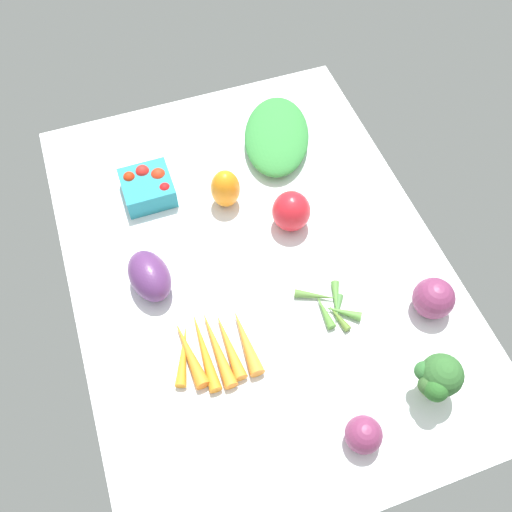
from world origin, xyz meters
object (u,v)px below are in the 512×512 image
(okra_pile, at_px, (332,307))
(red_onion_center, at_px, (434,298))
(bell_pepper_orange, at_px, (225,189))
(bell_pepper_red, at_px, (291,211))
(berry_basket, at_px, (148,186))
(carrot_bunch, at_px, (214,348))
(broccoli_head, at_px, (438,378))
(eggplant, at_px, (150,276))
(red_onion_near_basket, at_px, (364,435))
(leafy_greens_clump, at_px, (277,136))

(okra_pile, xyz_separation_m, red_onion_center, (-0.06, -0.18, 0.03))
(bell_pepper_orange, distance_m, red_onion_center, 0.49)
(okra_pile, height_order, bell_pepper_red, bell_pepper_red)
(berry_basket, relative_size, carrot_bunch, 0.65)
(broccoli_head, height_order, eggplant, broccoli_head)
(bell_pepper_orange, height_order, broccoli_head, broccoli_head)
(red_onion_near_basket, bearing_deg, bell_pepper_orange, 6.29)
(berry_basket, relative_size, bell_pepper_red, 1.17)
(broccoli_head, bearing_deg, okra_pile, 25.45)
(red_onion_center, bearing_deg, leafy_greens_clump, 14.26)
(red_onion_center, xyz_separation_m, leafy_greens_clump, (0.51, 0.13, -0.01))
(berry_basket, distance_m, okra_pile, 0.48)
(okra_pile, distance_m, leafy_greens_clump, 0.46)
(leafy_greens_clump, xyz_separation_m, red_onion_near_basket, (-0.70, 0.11, 0.01))
(leafy_greens_clump, xyz_separation_m, eggplant, (-0.28, 0.37, 0.01))
(bell_pepper_red, bearing_deg, eggplant, 99.00)
(red_onion_near_basket, height_order, eggplant, eggplant)
(broccoli_head, bearing_deg, eggplant, 48.01)
(carrot_bunch, bearing_deg, red_onion_near_basket, -141.53)
(leafy_greens_clump, height_order, bell_pepper_red, bell_pepper_red)
(okra_pile, height_order, red_onion_near_basket, red_onion_near_basket)
(leafy_greens_clump, bearing_deg, red_onion_center, -165.74)
(bell_pepper_orange, distance_m, berry_basket, 0.18)
(red_onion_center, xyz_separation_m, eggplant, (0.23, 0.51, -0.00))
(bell_pepper_red, bearing_deg, okra_pile, -179.41)
(red_onion_near_basket, relative_size, bell_pepper_red, 0.70)
(leafy_greens_clump, distance_m, bell_pepper_red, 0.24)
(leafy_greens_clump, bearing_deg, carrot_bunch, 147.09)
(berry_basket, xyz_separation_m, red_onion_center, (-0.46, -0.45, 0.01))
(red_onion_near_basket, bearing_deg, bell_pepper_red, -6.12)
(berry_basket, relative_size, eggplant, 0.93)
(red_onion_center, height_order, carrot_bunch, red_onion_center)
(red_onion_center, relative_size, bell_pepper_red, 0.87)
(eggplant, bearing_deg, leafy_greens_clump, 116.56)
(leafy_greens_clump, bearing_deg, red_onion_near_basket, 171.50)
(bell_pepper_red, bearing_deg, red_onion_near_basket, 173.88)
(red_onion_center, relative_size, broccoli_head, 0.74)
(leafy_greens_clump, bearing_deg, berry_basket, 99.08)
(carrot_bunch, bearing_deg, leafy_greens_clump, -32.91)
(red_onion_center, bearing_deg, broccoli_head, 151.22)
(bell_pepper_orange, height_order, berry_basket, bell_pepper_orange)
(bell_pepper_orange, distance_m, okra_pile, 0.34)
(okra_pile, relative_size, red_onion_center, 1.46)
(bell_pepper_orange, bearing_deg, carrot_bunch, 158.51)
(leafy_greens_clump, height_order, broccoli_head, broccoli_head)
(berry_basket, bearing_deg, red_onion_center, -135.48)
(red_onion_near_basket, distance_m, broccoli_head, 0.16)
(red_onion_center, distance_m, carrot_bunch, 0.43)
(bell_pepper_orange, relative_size, red_onion_center, 1.20)
(berry_basket, xyz_separation_m, eggplant, (-0.23, 0.05, 0.01))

